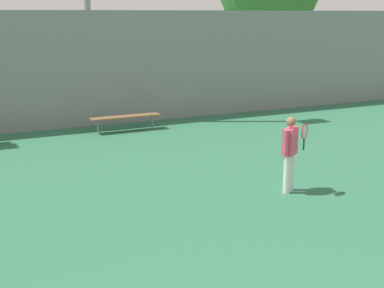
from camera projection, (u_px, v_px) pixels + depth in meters
tennis_player at (290, 150)px, 10.56m from camera, size 0.53×0.51×1.53m
bench_courtside_far at (125, 117)px, 16.18m from camera, size 2.16×0.40×0.47m
back_fence at (47, 71)px, 16.06m from camera, size 30.19×0.06×3.59m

